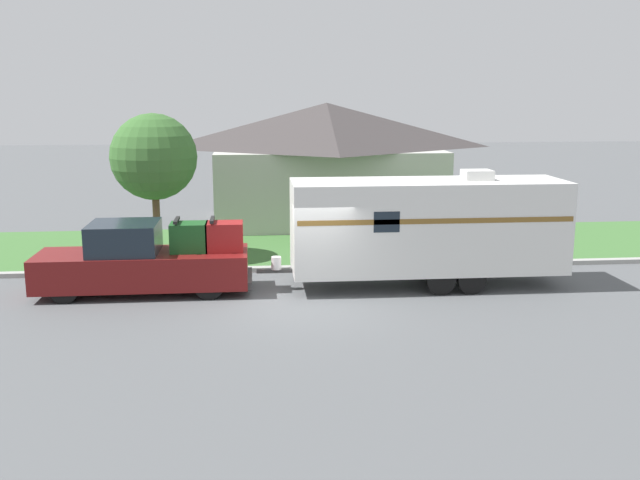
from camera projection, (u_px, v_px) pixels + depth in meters
The scene contains 8 objects.
ground_plane at pixel (309, 305), 18.63m from camera, with size 120.00×120.00×0.00m, color #515456.
curb_strip at pixel (300, 268), 22.28m from camera, with size 80.00×0.30×0.14m.
lawn_strip at pixel (293, 245), 25.84m from camera, with size 80.00×7.00×0.03m.
house_across_street at pixel (327, 161), 30.35m from camera, with size 10.07×6.67×5.04m.
pickup_truck at pixel (146, 261), 19.64m from camera, with size 5.87×1.92×2.07m.
travel_trailer at pixel (428, 226), 20.20m from camera, with size 8.70×2.23×3.33m.
mailbox at pixel (303, 232), 22.91m from camera, with size 0.48×0.20×1.37m.
tree_in_yard at pixel (154, 157), 23.24m from camera, with size 2.83×2.83×4.82m.
Camera 1 is at (-1.41, -17.84, 5.47)m, focal length 40.00 mm.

